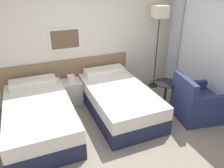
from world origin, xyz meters
name	(u,v)px	position (x,y,z in m)	size (l,w,h in m)	color
ground_plane	(121,146)	(0.00, 0.00, 0.00)	(16.00, 16.00, 0.00)	slate
wall_headboard	(82,39)	(-0.02, 2.05, 1.30)	(10.00, 0.10, 2.70)	beige
bed_near_door	(39,116)	(-1.16, 0.98, 0.28)	(1.12, 2.03, 0.67)	#1E233D
bed_near_window	(118,99)	(0.37, 0.98, 0.28)	(1.12, 2.03, 0.67)	#1E233D
nightstand	(72,91)	(-0.39, 1.73, 0.26)	(0.39, 0.42, 0.64)	beige
floor_lamp	(160,17)	(1.69, 1.71, 1.70)	(0.30, 0.30, 1.95)	black
side_table	(166,90)	(1.35, 0.76, 0.40)	(0.46, 0.46, 0.58)	black
armchair	(196,104)	(1.68, 0.21, 0.29)	(0.90, 0.85, 0.88)	navy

